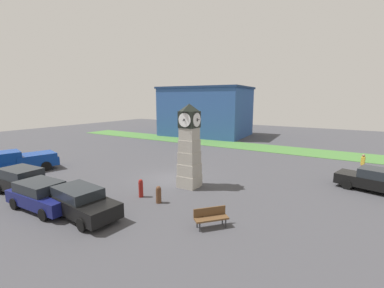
# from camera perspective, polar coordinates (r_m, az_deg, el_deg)

# --- Properties ---
(ground_plane) EXTENTS (87.71, 87.71, 0.00)m
(ground_plane) POSITION_cam_1_polar(r_m,az_deg,el_deg) (19.68, -4.80, -7.67)
(ground_plane) COLOR #424247
(clock_tower) EXTENTS (1.55, 1.48, 5.66)m
(clock_tower) POSITION_cam_1_polar(r_m,az_deg,el_deg) (17.22, -0.59, -0.97)
(clock_tower) COLOR #A09B91
(clock_tower) RESTS_ON ground_plane
(bollard_near_tower) EXTENTS (0.28, 0.28, 1.13)m
(bollard_near_tower) POSITION_cam_1_polar(r_m,az_deg,el_deg) (16.24, -11.30, -9.57)
(bollard_near_tower) COLOR maroon
(bollard_near_tower) RESTS_ON ground_plane
(bollard_mid_row) EXTENTS (0.32, 0.32, 1.01)m
(bollard_mid_row) POSITION_cam_1_polar(r_m,az_deg,el_deg) (15.23, -7.44, -11.04)
(bollard_mid_row) COLOR brown
(bollard_mid_row) RESTS_ON ground_plane
(car_navy_sedan) EXTENTS (4.63, 2.07, 1.62)m
(car_navy_sedan) POSITION_cam_1_polar(r_m,az_deg,el_deg) (19.61, -33.32, -6.89)
(car_navy_sedan) COLOR black
(car_navy_sedan) RESTS_ON ground_plane
(car_near_tower) EXTENTS (4.42, 2.03, 1.50)m
(car_near_tower) POSITION_cam_1_polar(r_m,az_deg,el_deg) (16.46, -30.25, -9.78)
(car_near_tower) COLOR navy
(car_near_tower) RESTS_ON ground_plane
(car_by_building) EXTENTS (4.60, 2.19, 1.50)m
(car_by_building) POSITION_cam_1_polar(r_m,az_deg,el_deg) (14.57, -23.44, -11.71)
(car_by_building) COLOR black
(car_by_building) RESTS_ON ground_plane
(car_end_of_row) EXTENTS (4.68, 2.83, 1.51)m
(car_end_of_row) POSITION_cam_1_polar(r_m,az_deg,el_deg) (20.58, 35.79, -6.54)
(car_end_of_row) COLOR black
(car_end_of_row) RESTS_ON ground_plane
(pickup_truck) EXTENTS (3.36, 5.71, 1.85)m
(pickup_truck) POSITION_cam_1_polar(r_m,az_deg,el_deg) (25.30, -33.92, -3.21)
(pickup_truck) COLOR navy
(pickup_truck) RESTS_ON ground_plane
(bench) EXTENTS (1.46, 1.55, 0.90)m
(bench) POSITION_cam_1_polar(r_m,az_deg,el_deg) (12.53, 4.20, -15.71)
(bench) COLOR brown
(bench) RESTS_ON ground_plane
(pedestrian_crossing_lot) EXTENTS (0.31, 0.44, 1.66)m
(pedestrian_crossing_lot) POSITION_cam_1_polar(r_m,az_deg,el_deg) (24.43, 33.70, -3.55)
(pedestrian_crossing_lot) COLOR red
(pedestrian_crossing_lot) RESTS_ON ground_plane
(warehouse_blue_far) EXTENTS (14.23, 10.61, 7.88)m
(warehouse_blue_far) POSITION_cam_1_polar(r_m,az_deg,el_deg) (42.85, 3.12, 7.26)
(warehouse_blue_far) COLOR #2D5193
(warehouse_blue_far) RESTS_ON ground_plane
(grass_verge_far) EXTENTS (52.63, 4.89, 0.04)m
(grass_verge_far) POSITION_cam_1_polar(r_m,az_deg,el_deg) (34.50, 7.91, -0.05)
(grass_verge_far) COLOR #477A38
(grass_verge_far) RESTS_ON ground_plane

